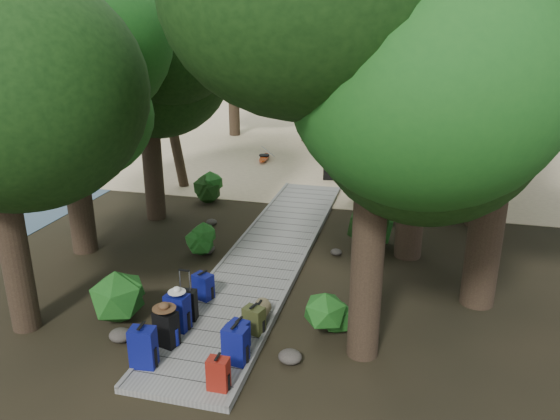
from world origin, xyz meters
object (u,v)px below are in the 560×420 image
(backpack_right_c, at_px, (239,333))
(suitcase_on_boardwalk, at_px, (186,305))
(duffel_right_khaki, at_px, (259,312))
(backpack_right_d, at_px, (254,319))
(sun_lounger, at_px, (418,169))
(backpack_left_b, at_px, (166,327))
(lone_suitcase_on_sand, at_px, (329,171))
(backpack_left_d, at_px, (203,285))
(backpack_left_a, at_px, (143,345))
(backpack_right_b, at_px, (235,343))
(kayak, at_px, (264,157))
(backpack_right_a, at_px, (218,372))
(backpack_left_c, at_px, (178,310))

(backpack_right_c, height_order, suitcase_on_boardwalk, suitcase_on_boardwalk)
(duffel_right_khaki, bearing_deg, backpack_right_d, -83.99)
(suitcase_on_boardwalk, height_order, sun_lounger, suitcase_on_boardwalk)
(backpack_left_b, xyz_separation_m, backpack_right_c, (1.33, 0.27, -0.09))
(sun_lounger, bearing_deg, lone_suitcase_on_sand, -162.39)
(lone_suitcase_on_sand, bearing_deg, backpack_left_d, -105.49)
(sun_lounger, bearing_deg, backpack_left_a, -109.37)
(backpack_left_d, relative_size, suitcase_on_boardwalk, 0.96)
(suitcase_on_boardwalk, bearing_deg, duffel_right_khaki, 8.98)
(backpack_right_c, distance_m, backpack_right_d, 0.55)
(backpack_right_b, relative_size, kayak, 0.23)
(backpack_left_a, bearing_deg, backpack_right_c, 28.11)
(backpack_left_a, relative_size, duffel_right_khaki, 1.56)
(backpack_left_d, xyz_separation_m, backpack_right_d, (1.45, -1.02, -0.02))
(backpack_right_a, bearing_deg, backpack_left_d, 116.46)
(backpack_left_d, bearing_deg, backpack_right_b, -35.07)
(backpack_right_d, xyz_separation_m, sun_lounger, (2.89, 12.17, -0.06))
(backpack_left_a, height_order, duffel_right_khaki, backpack_left_a)
(backpack_right_c, relative_size, kayak, 0.18)
(backpack_right_d, distance_m, duffel_right_khaki, 0.48)
(backpack_right_b, bearing_deg, backpack_left_b, 178.50)
(backpack_right_b, bearing_deg, backpack_left_c, 158.53)
(duffel_right_khaki, xyz_separation_m, suitcase_on_boardwalk, (-1.42, -0.34, 0.15))
(backpack_left_c, relative_size, backpack_left_d, 1.32)
(lone_suitcase_on_sand, bearing_deg, suitcase_on_boardwalk, -104.99)
(backpack_right_d, bearing_deg, suitcase_on_boardwalk, -168.69)
(backpack_left_b, xyz_separation_m, backpack_left_d, (-0.01, 1.84, -0.07))
(backpack_left_c, bearing_deg, backpack_right_a, -39.24)
(kayak, bearing_deg, backpack_left_a, -88.92)
(backpack_right_d, relative_size, duffel_right_khaki, 1.12)
(backpack_left_d, height_order, duffel_right_khaki, backpack_left_d)
(backpack_left_c, height_order, backpack_left_d, backpack_left_c)
(backpack_left_b, xyz_separation_m, duffel_right_khaki, (1.41, 1.28, -0.20))
(backpack_left_d, xyz_separation_m, lone_suitcase_on_sand, (1.06, 10.01, -0.09))
(backpack_left_a, xyz_separation_m, backpack_right_b, (1.51, 0.50, -0.03))
(backpack_left_b, height_order, duffel_right_khaki, backpack_left_b)
(backpack_left_c, bearing_deg, duffel_right_khaki, 34.64)
(kayak, bearing_deg, backpack_left_c, -87.89)
(backpack_right_d, distance_m, lone_suitcase_on_sand, 11.05)
(backpack_left_a, height_order, backpack_right_b, backpack_left_a)
(suitcase_on_boardwalk, bearing_deg, backpack_right_b, -43.08)
(backpack_right_a, bearing_deg, sun_lounger, 78.13)
(backpack_right_b, relative_size, duffel_right_khaki, 1.45)
(backpack_left_c, bearing_deg, backpack_right_b, -19.77)
(backpack_left_b, bearing_deg, backpack_left_a, -83.73)
(backpack_right_d, bearing_deg, lone_suitcase_on_sand, 108.43)
(backpack_right_c, relative_size, duffel_right_khaki, 1.12)
(backpack_right_a, bearing_deg, backpack_right_d, 87.98)
(lone_suitcase_on_sand, height_order, kayak, lone_suitcase_on_sand)
(backpack_left_d, height_order, backpack_right_a, backpack_right_a)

